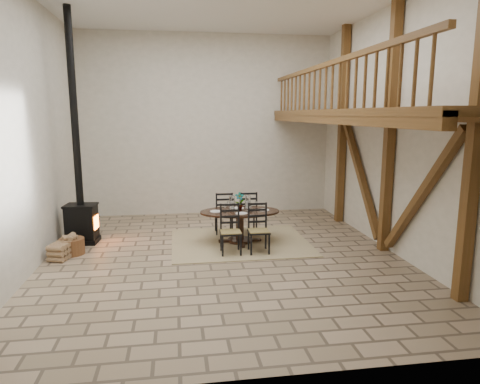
{
  "coord_description": "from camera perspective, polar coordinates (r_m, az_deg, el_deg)",
  "views": [
    {
      "loc": [
        -0.89,
        -8.12,
        2.82
      ],
      "look_at": [
        0.39,
        0.4,
        1.25
      ],
      "focal_mm": 32.0,
      "sensor_mm": 36.0,
      "label": 1
    }
  ],
  "objects": [
    {
      "name": "ground",
      "position": [
        8.64,
        -2.18,
        -8.71
      ],
      "size": [
        8.0,
        8.0,
        0.0
      ],
      "primitive_type": "plane",
      "color": "tan",
      "rests_on": "ground"
    },
    {
      "name": "room_shell",
      "position": [
        8.38,
        5.95,
        11.63
      ],
      "size": [
        7.02,
        8.02,
        5.01
      ],
      "color": "silver",
      "rests_on": "ground"
    },
    {
      "name": "rug",
      "position": [
        9.6,
        -0.02,
        -6.68
      ],
      "size": [
        3.0,
        2.5,
        0.02
      ],
      "primitive_type": "cube",
      "color": "tan",
      "rests_on": "ground"
    },
    {
      "name": "dining_table",
      "position": [
        9.49,
        -0.02,
        -4.31
      ],
      "size": [
        1.77,
        1.96,
        1.13
      ],
      "rotation": [
        0.0,
        0.0,
        -0.02
      ],
      "color": "black",
      "rests_on": "ground"
    },
    {
      "name": "wood_stove",
      "position": [
        9.95,
        -20.59,
        -0.15
      ],
      "size": [
        0.72,
        0.58,
        5.0
      ],
      "rotation": [
        0.0,
        0.0,
        -0.1
      ],
      "color": "black",
      "rests_on": "ground"
    },
    {
      "name": "log_basket",
      "position": [
        9.42,
        -21.52,
        -6.67
      ],
      "size": [
        0.5,
        0.5,
        0.41
      ],
      "rotation": [
        0.0,
        0.0,
        -0.27
      ],
      "color": "brown",
      "rests_on": "ground"
    },
    {
      "name": "log_stack",
      "position": [
        9.16,
        -22.88,
        -7.34
      ],
      "size": [
        0.43,
        0.51,
        0.33
      ],
      "rotation": [
        0.0,
        0.0,
        -0.28
      ],
      "color": "#A1785A",
      "rests_on": "ground"
    }
  ]
}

